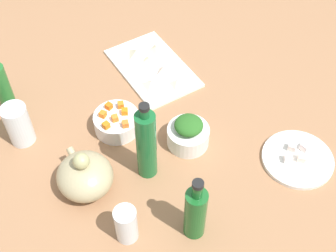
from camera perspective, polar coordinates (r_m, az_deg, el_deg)
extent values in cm
cube|color=#9E6E4B|center=(139.22, 0.00, -1.72)|extent=(190.00, 190.00, 3.00)
cube|color=white|center=(158.04, -1.93, 7.21)|extent=(32.95, 21.03, 1.00)
cylinder|color=white|center=(137.46, 15.81, -3.96)|extent=(20.56, 20.56, 1.20)
cylinder|color=white|center=(134.41, 2.52, -1.26)|extent=(12.39, 12.39, 6.09)
cylinder|color=white|center=(138.89, -6.40, 0.47)|extent=(13.74, 13.74, 5.57)
ellipsoid|color=tan|center=(125.48, -10.29, -6.15)|extent=(15.83, 15.16, 10.22)
sphere|color=tan|center=(119.91, -10.74, -4.31)|extent=(4.43, 4.43, 4.43)
cylinder|color=tan|center=(128.33, -11.66, -3.69)|extent=(5.38, 2.00, 3.93)
cylinder|color=#256E2D|center=(149.36, -19.86, 4.56)|extent=(4.74, 4.74, 16.31)
cylinder|color=#195C23|center=(113.99, 3.41, -10.82)|extent=(5.55, 5.55, 16.81)
cylinder|color=#195C23|center=(105.01, 3.68, -8.03)|extent=(2.50, 2.50, 4.08)
cylinder|color=black|center=(102.79, 3.75, -7.26)|extent=(2.77, 2.77, 1.20)
cylinder|color=#1B6530|center=(121.40, -2.71, -2.43)|extent=(5.51, 5.51, 23.32)
cylinder|color=#1B6530|center=(111.38, -2.95, 1.66)|extent=(2.48, 2.48, 2.72)
cylinder|color=black|center=(109.93, -2.99, 2.34)|extent=(2.76, 2.76, 1.20)
cylinder|color=white|center=(139.21, -18.11, 0.18)|extent=(7.37, 7.37, 13.42)
cylinder|color=white|center=(115.96, -5.23, -12.07)|extent=(5.73, 5.73, 11.35)
cube|color=orange|center=(135.12, -6.62, 0.98)|extent=(2.11, 2.11, 1.80)
cube|color=orange|center=(136.56, -5.40, 1.81)|extent=(2.46, 2.46, 1.80)
cube|color=orange|center=(138.53, -7.37, 2.46)|extent=(2.33, 2.33, 1.80)
cube|color=orange|center=(133.33, -5.33, 0.25)|extent=(2.24, 2.24, 1.80)
cube|color=orange|center=(136.59, -8.11, 1.46)|extent=(2.48, 2.48, 1.80)
cube|color=orange|center=(133.64, -7.70, 0.09)|extent=(2.14, 2.14, 1.80)
cube|color=orange|center=(138.47, -5.90, 2.63)|extent=(2.31, 2.31, 1.80)
ellipsoid|color=#2A6422|center=(130.56, 2.59, 0.11)|extent=(9.78, 9.77, 3.91)
cube|color=white|center=(134.63, 14.69, -3.95)|extent=(3.05, 3.05, 2.20)
cube|color=white|center=(137.55, 15.19, -2.52)|extent=(3.07, 3.07, 2.20)
cube|color=white|center=(138.55, 16.68, -2.52)|extent=(2.55, 2.55, 2.20)
cube|color=#F6E1CE|center=(135.80, 16.30, -3.85)|extent=(3.11, 3.11, 2.20)
pyramid|color=beige|center=(150.81, 1.16, 5.46)|extent=(6.02, 6.01, 2.08)
pyramid|color=beige|center=(154.87, -0.49, 7.03)|extent=(4.33, 5.02, 2.49)
pyramid|color=beige|center=(163.00, -1.50, 9.56)|extent=(6.86, 6.57, 2.25)
pyramid|color=beige|center=(161.96, -3.84, 9.15)|extent=(7.16, 7.38, 2.27)
pyramid|color=beige|center=(158.71, -2.37, 8.21)|extent=(5.57, 5.78, 2.28)
pyramid|color=beige|center=(150.48, -2.08, 5.29)|extent=(7.24, 7.21, 2.03)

